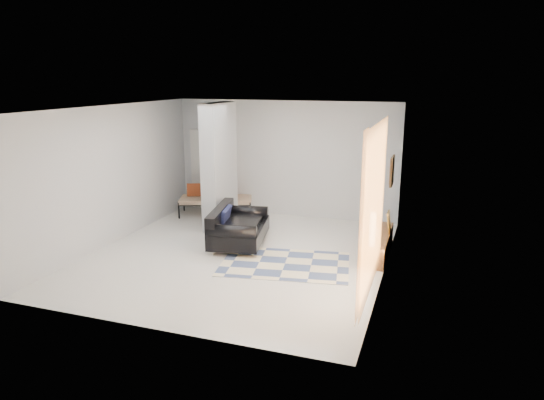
% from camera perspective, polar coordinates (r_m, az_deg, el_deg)
% --- Properties ---
extents(floor, '(6.00, 6.00, 0.00)m').
position_cam_1_polar(floor, '(9.44, -3.97, -6.46)').
color(floor, white).
rests_on(floor, ground).
extents(ceiling, '(6.00, 6.00, 0.00)m').
position_cam_1_polar(ceiling, '(8.84, -4.29, 10.77)').
color(ceiling, white).
rests_on(ceiling, wall_back).
extents(wall_back, '(6.00, 0.00, 6.00)m').
position_cam_1_polar(wall_back, '(11.81, 1.53, 4.84)').
color(wall_back, silver).
rests_on(wall_back, ground).
extents(wall_front, '(6.00, 0.00, 6.00)m').
position_cam_1_polar(wall_front, '(6.47, -14.47, -3.58)').
color(wall_front, silver).
rests_on(wall_front, ground).
extents(wall_left, '(0.00, 6.00, 6.00)m').
position_cam_1_polar(wall_left, '(10.40, -18.26, 2.83)').
color(wall_left, silver).
rests_on(wall_left, ground).
extents(wall_right, '(0.00, 6.00, 6.00)m').
position_cam_1_polar(wall_right, '(8.38, 13.48, 0.53)').
color(wall_right, silver).
rests_on(wall_right, ground).
extents(partition_column, '(0.35, 1.20, 2.80)m').
position_cam_1_polar(partition_column, '(10.91, -6.21, 3.98)').
color(partition_column, '#9CA0A3').
rests_on(partition_column, floor).
extents(hallway_door, '(0.85, 0.06, 2.04)m').
position_cam_1_polar(hallway_door, '(12.61, -7.71, 3.57)').
color(hallway_door, silver).
rests_on(hallway_door, floor).
extents(curtain, '(0.00, 2.55, 2.55)m').
position_cam_1_polar(curtain, '(7.27, 11.98, -1.07)').
color(curtain, '#F49D40').
rests_on(curtain, wall_right).
extents(wall_art, '(0.04, 0.45, 0.55)m').
position_cam_1_polar(wall_art, '(9.23, 13.95, 3.34)').
color(wall_art, '#3B2510').
rests_on(wall_art, wall_right).
extents(media_console, '(0.45, 1.76, 0.80)m').
position_cam_1_polar(media_console, '(9.62, 12.25, -5.04)').
color(media_console, brown).
rests_on(media_console, floor).
extents(loveseat, '(1.28, 1.84, 0.76)m').
position_cam_1_polar(loveseat, '(9.95, -4.22, -3.22)').
color(loveseat, silver).
rests_on(loveseat, floor).
extents(daybed, '(1.90, 1.27, 0.77)m').
position_cam_1_polar(daybed, '(12.11, -6.73, 0.23)').
color(daybed, black).
rests_on(daybed, floor).
extents(area_rug, '(2.54, 1.91, 0.01)m').
position_cam_1_polar(area_rug, '(8.97, 1.53, -7.52)').
color(area_rug, beige).
rests_on(area_rug, floor).
extents(cylinder_lamp, '(0.11, 0.11, 0.61)m').
position_cam_1_polar(cylinder_lamp, '(8.81, 11.75, -3.40)').
color(cylinder_lamp, silver).
rests_on(cylinder_lamp, media_console).
extents(bronze_figurine, '(0.12, 0.12, 0.24)m').
position_cam_1_polar(bronze_figurine, '(9.94, 12.35, -2.52)').
color(bronze_figurine, black).
rests_on(bronze_figurine, media_console).
extents(vase, '(0.19, 0.19, 0.18)m').
position_cam_1_polar(vase, '(9.53, 12.03, -3.43)').
color(vase, white).
rests_on(vase, media_console).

